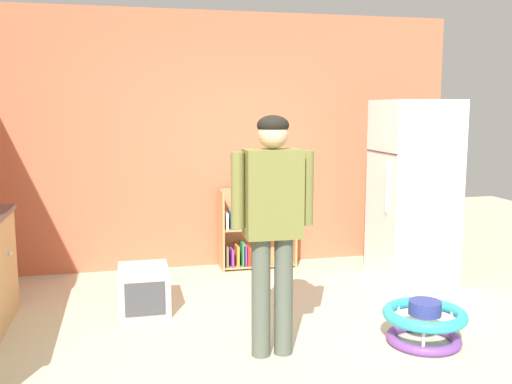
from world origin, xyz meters
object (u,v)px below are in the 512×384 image
object	(u,v)px
bookshelf	(252,233)
baby_walker	(424,323)
standing_person	(273,214)
pet_carrier	(144,289)
refrigerator	(413,191)

from	to	relation	value
bookshelf	baby_walker	world-z (taller)	bookshelf
baby_walker	bookshelf	bearing A→B (deg)	108.61
standing_person	baby_walker	xyz separation A→B (m)	(1.12, -0.07, -0.84)
standing_person	baby_walker	bearing A→B (deg)	-3.50
baby_walker	pet_carrier	world-z (taller)	pet_carrier
bookshelf	baby_walker	size ratio (longest dim) A/B	1.41
standing_person	bookshelf	bearing A→B (deg)	80.90
baby_walker	pet_carrier	bearing A→B (deg)	148.82
refrigerator	baby_walker	size ratio (longest dim) A/B	2.95
bookshelf	standing_person	distance (m)	2.33
pet_carrier	standing_person	bearing A→B (deg)	-53.19
bookshelf	baby_walker	xyz separation A→B (m)	(0.77, -2.28, -0.21)
bookshelf	standing_person	bearing A→B (deg)	-99.10
baby_walker	refrigerator	bearing A→B (deg)	65.63
baby_walker	pet_carrier	xyz separation A→B (m)	(-1.96, 1.19, 0.02)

